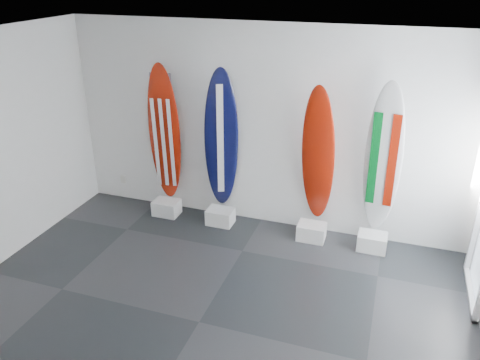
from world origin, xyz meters
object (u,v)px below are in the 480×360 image
(surfboard_navy, at_px, (221,140))
(surfboard_swiss, at_px, (318,156))
(surfboard_italy, at_px, (383,160))
(surfboard_usa, at_px, (165,134))

(surfboard_navy, relative_size, surfboard_swiss, 1.05)
(surfboard_navy, relative_size, surfboard_italy, 1.01)
(surfboard_swiss, distance_m, surfboard_italy, 0.86)
(surfboard_swiss, bearing_deg, surfboard_usa, -173.13)
(surfboard_usa, relative_size, surfboard_italy, 1.00)
(surfboard_navy, xyz_separation_m, surfboard_swiss, (1.43, 0.00, -0.06))
(surfboard_italy, bearing_deg, surfboard_usa, -173.18)
(surfboard_usa, distance_m, surfboard_navy, 0.92)
(surfboard_italy, bearing_deg, surfboard_swiss, -173.18)
(surfboard_navy, xyz_separation_m, surfboard_italy, (2.29, 0.00, -0.01))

